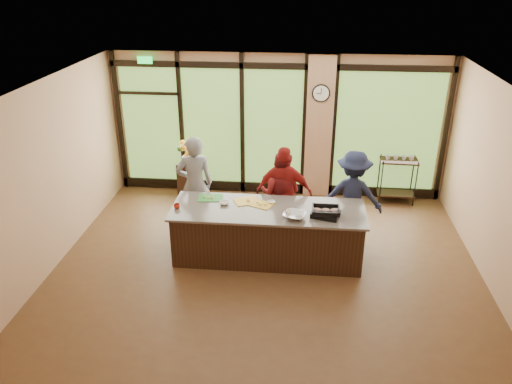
% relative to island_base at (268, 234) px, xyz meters
% --- Properties ---
extents(floor, '(7.00, 7.00, 0.00)m').
position_rel_island_base_xyz_m(floor, '(0.00, -0.30, -0.44)').
color(floor, '#57351E').
rests_on(floor, ground).
extents(ceiling, '(7.00, 7.00, 0.00)m').
position_rel_island_base_xyz_m(ceiling, '(0.00, -0.30, 2.56)').
color(ceiling, silver).
rests_on(ceiling, back_wall).
extents(back_wall, '(7.00, 0.00, 7.00)m').
position_rel_island_base_xyz_m(back_wall, '(0.00, 2.70, 1.06)').
color(back_wall, tan).
rests_on(back_wall, floor).
extents(left_wall, '(0.00, 6.00, 6.00)m').
position_rel_island_base_xyz_m(left_wall, '(-3.50, -0.30, 1.06)').
color(left_wall, tan).
rests_on(left_wall, floor).
extents(right_wall, '(0.00, 6.00, 6.00)m').
position_rel_island_base_xyz_m(right_wall, '(3.50, -0.30, 1.06)').
color(right_wall, tan).
rests_on(right_wall, floor).
extents(window_wall, '(6.90, 0.12, 3.00)m').
position_rel_island_base_xyz_m(window_wall, '(0.16, 2.65, 0.95)').
color(window_wall, tan).
rests_on(window_wall, floor).
extents(island_base, '(3.10, 1.00, 0.88)m').
position_rel_island_base_xyz_m(island_base, '(0.00, 0.00, 0.00)').
color(island_base, black).
rests_on(island_base, floor).
extents(countertop, '(3.20, 1.10, 0.04)m').
position_rel_island_base_xyz_m(countertop, '(0.00, 0.00, 0.46)').
color(countertop, slate).
rests_on(countertop, island_base).
extents(wall_clock, '(0.36, 0.04, 0.36)m').
position_rel_island_base_xyz_m(wall_clock, '(0.85, 2.57, 1.81)').
color(wall_clock, black).
rests_on(wall_clock, window_wall).
extents(cook_left, '(0.78, 0.64, 1.84)m').
position_rel_island_base_xyz_m(cook_left, '(-1.41, 0.85, 0.48)').
color(cook_left, slate).
rests_on(cook_left, floor).
extents(cook_midleft, '(0.90, 0.76, 1.61)m').
position_rel_island_base_xyz_m(cook_midleft, '(0.16, 0.85, 0.36)').
color(cook_midleft, maroon).
rests_on(cook_midleft, floor).
extents(cook_midright, '(1.03, 0.48, 1.72)m').
position_rel_island_base_xyz_m(cook_midright, '(0.23, 0.78, 0.42)').
color(cook_midright, maroon).
rests_on(cook_midright, floor).
extents(cook_right, '(1.16, 0.77, 1.67)m').
position_rel_island_base_xyz_m(cook_right, '(1.45, 0.85, 0.39)').
color(cook_right, '#1B213C').
rests_on(cook_right, floor).
extents(roasting_pan, '(0.51, 0.44, 0.08)m').
position_rel_island_base_xyz_m(roasting_pan, '(0.94, -0.17, 0.52)').
color(roasting_pan, black).
rests_on(roasting_pan, countertop).
extents(mixing_bowl, '(0.45, 0.45, 0.09)m').
position_rel_island_base_xyz_m(mixing_bowl, '(0.44, -0.29, 0.52)').
color(mixing_bowl, silver).
rests_on(mixing_bowl, countertop).
extents(cutting_board_left, '(0.46, 0.36, 0.01)m').
position_rel_island_base_xyz_m(cutting_board_left, '(-1.02, 0.31, 0.49)').
color(cutting_board_left, '#318932').
rests_on(cutting_board_left, countertop).
extents(cutting_board_center, '(0.51, 0.46, 0.01)m').
position_rel_island_base_xyz_m(cutting_board_center, '(-0.38, 0.25, 0.49)').
color(cutting_board_center, gold).
rests_on(cutting_board_center, countertop).
extents(cutting_board_right, '(0.46, 0.42, 0.01)m').
position_rel_island_base_xyz_m(cutting_board_right, '(-0.13, 0.14, 0.49)').
color(cutting_board_right, gold).
rests_on(cutting_board_right, countertop).
extents(prep_bowl_near, '(0.20, 0.20, 0.05)m').
position_rel_island_base_xyz_m(prep_bowl_near, '(-0.74, 0.10, 0.50)').
color(prep_bowl_near, white).
rests_on(prep_bowl_near, countertop).
extents(prep_bowl_mid, '(0.16, 0.16, 0.04)m').
position_rel_island_base_xyz_m(prep_bowl_mid, '(0.52, -0.32, 0.50)').
color(prep_bowl_mid, white).
rests_on(prep_bowl_mid, countertop).
extents(prep_bowl_far, '(0.17, 0.17, 0.03)m').
position_rel_island_base_xyz_m(prep_bowl_far, '(0.04, 0.22, 0.50)').
color(prep_bowl_far, white).
rests_on(prep_bowl_far, countertop).
extents(red_ramekin, '(0.11, 0.11, 0.08)m').
position_rel_island_base_xyz_m(red_ramekin, '(-1.50, -0.13, 0.52)').
color(red_ramekin, '#B02311').
rests_on(red_ramekin, countertop).
extents(flower_stand, '(0.48, 0.48, 0.77)m').
position_rel_island_base_xyz_m(flower_stand, '(-1.85, 2.25, -0.05)').
color(flower_stand, black).
rests_on(flower_stand, floor).
extents(flower_vase, '(0.34, 0.34, 0.28)m').
position_rel_island_base_xyz_m(flower_vase, '(-1.85, 2.25, 0.47)').
color(flower_vase, olive).
rests_on(flower_vase, flower_stand).
extents(bar_cart, '(0.77, 0.46, 1.04)m').
position_rel_island_base_xyz_m(bar_cart, '(2.52, 2.45, 0.18)').
color(bar_cart, black).
rests_on(bar_cart, floor).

